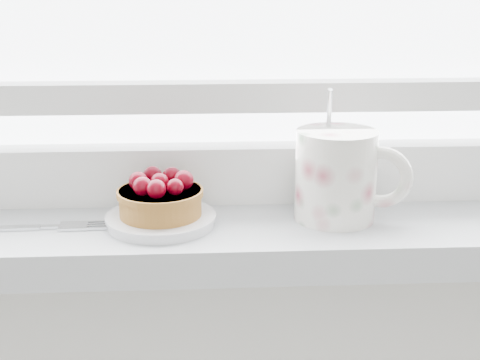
{
  "coord_description": "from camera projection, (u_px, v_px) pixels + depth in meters",
  "views": [
    {
      "loc": [
        -0.01,
        1.18,
        1.21
      ],
      "look_at": [
        0.03,
        1.88,
        0.99
      ],
      "focal_mm": 50.0,
      "sensor_mm": 36.0,
      "label": 1
    }
  ],
  "objects": [
    {
      "name": "fork",
      "position": [
        25.0,
        228.0,
        0.74
      ],
      "size": [
        0.2,
        0.03,
        0.0
      ],
      "color": "silver",
      "rests_on": "windowsill"
    },
    {
      "name": "floral_mug",
      "position": [
        339.0,
        174.0,
        0.75
      ],
      "size": [
        0.14,
        0.12,
        0.15
      ],
      "color": "white",
      "rests_on": "windowsill"
    },
    {
      "name": "raspberry_tart",
      "position": [
        160.0,
        197.0,
        0.74
      ],
      "size": [
        0.1,
        0.1,
        0.05
      ],
      "color": "brown",
      "rests_on": "saucer"
    },
    {
      "name": "saucer",
      "position": [
        161.0,
        220.0,
        0.75
      ],
      "size": [
        0.12,
        0.12,
        0.01
      ],
      "primitive_type": "cylinder",
      "color": "silver",
      "rests_on": "windowsill"
    }
  ]
}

